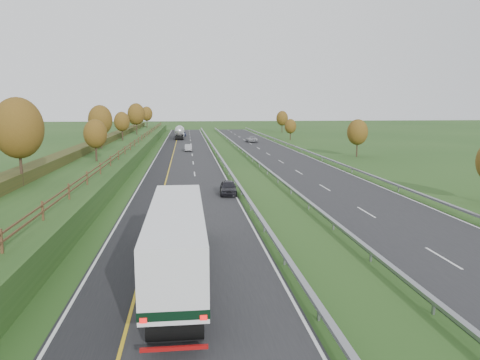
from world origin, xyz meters
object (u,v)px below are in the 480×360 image
object	(u,v)px
road_tanker	(180,132)
car_small_far	(183,134)
car_dark_near	(228,187)
car_oncoming	(251,139)
box_lorry	(177,237)
car_silver_mid	(188,148)

from	to	relation	value
road_tanker	car_small_far	bearing A→B (deg)	86.25
car_dark_near	car_small_far	size ratio (longest dim) A/B	0.86
car_small_far	car_oncoming	world-z (taller)	car_small_far
road_tanker	car_oncoming	size ratio (longest dim) A/B	2.22
box_lorry	car_dark_near	size ratio (longest dim) A/B	3.91
car_small_far	car_oncoming	size ratio (longest dim) A/B	0.96
box_lorry	car_small_far	xyz separation A→B (m)	(-0.61, 114.33, -1.59)
box_lorry	car_dark_near	xyz separation A→B (m)	(4.65, 23.14, -1.58)
car_oncoming	car_dark_near	bearing A→B (deg)	78.11
road_tanker	car_oncoming	distance (m)	22.46
car_dark_near	car_small_far	world-z (taller)	car_dark_near
car_dark_near	car_small_far	bearing A→B (deg)	96.57
car_small_far	car_silver_mid	bearing A→B (deg)	-87.94
car_dark_near	car_small_far	xyz separation A→B (m)	(-5.27, 91.18, -0.01)
car_silver_mid	car_small_far	size ratio (longest dim) A/B	0.81
road_tanker	car_silver_mid	size ratio (longest dim) A/B	2.85
box_lorry	car_small_far	world-z (taller)	box_lorry
car_dark_near	car_oncoming	size ratio (longest dim) A/B	0.82
car_small_far	car_oncoming	bearing A→B (deg)	-55.31
box_lorry	car_oncoming	xyz separation A→B (m)	(16.28, 89.75, -1.59)
box_lorry	road_tanker	world-z (taller)	box_lorry
car_silver_mid	car_oncoming	distance (m)	25.87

